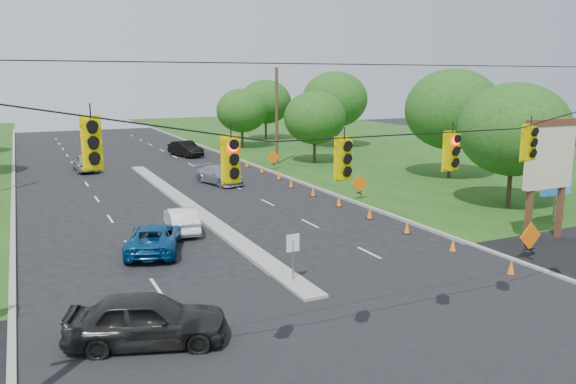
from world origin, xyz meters
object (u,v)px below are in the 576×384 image
black_sedan (147,319)px  white_sedan (181,220)px  pylon_sign (550,161)px  blue_pickup (154,238)px

black_sedan → white_sedan: (4.33, 12.21, -0.16)m
black_sedan → pylon_sign: bearing=-63.0°
black_sedan → white_sedan: 12.95m
white_sedan → black_sedan: bearing=76.8°
black_sedan → blue_pickup: size_ratio=0.99×
pylon_sign → black_sedan: bearing=-171.9°
pylon_sign → black_sedan: size_ratio=1.26×
pylon_sign → white_sedan: size_ratio=1.51×
blue_pickup → white_sedan: bearing=-106.9°
pylon_sign → white_sedan: (-16.29, 9.27, -3.33)m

